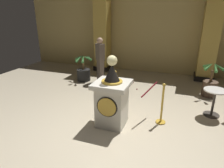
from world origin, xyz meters
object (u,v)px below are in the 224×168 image
(stanchion_near, at_px, (162,109))
(bystander_guest, at_px, (100,59))
(potted_palm_right, at_px, (210,85))
(potted_palm_left, at_px, (84,72))
(pedestal_clock, at_px, (112,99))
(cafe_table, at_px, (214,99))
(stanchion_far, at_px, (115,94))

(stanchion_near, xyz_separation_m, bystander_guest, (-2.61, 2.33, 0.55))
(stanchion_near, bearing_deg, bystander_guest, 138.16)
(potted_palm_right, bearing_deg, potted_palm_left, 179.97)
(pedestal_clock, height_order, cafe_table, pedestal_clock)
(stanchion_near, xyz_separation_m, cafe_table, (1.22, 0.83, 0.10))
(potted_palm_left, distance_m, potted_palm_right, 4.56)
(pedestal_clock, xyz_separation_m, potted_palm_right, (2.37, 2.70, -0.30))
(stanchion_far, bearing_deg, stanchion_near, -20.15)
(stanchion_near, bearing_deg, cafe_table, 34.29)
(stanchion_far, distance_m, potted_palm_right, 3.14)
(stanchion_near, distance_m, potted_palm_right, 2.56)
(potted_palm_right, distance_m, cafe_table, 1.40)
(stanchion_near, relative_size, cafe_table, 1.42)
(pedestal_clock, distance_m, bystander_guest, 3.19)
(stanchion_near, bearing_deg, potted_palm_left, 145.91)
(potted_palm_left, bearing_deg, stanchion_near, -34.09)
(stanchion_near, xyz_separation_m, potted_palm_right, (1.26, 2.23, -0.00))
(pedestal_clock, relative_size, stanchion_far, 1.58)
(stanchion_far, relative_size, bystander_guest, 0.63)
(potted_palm_right, xyz_separation_m, cafe_table, (-0.05, -1.40, 0.11))
(pedestal_clock, distance_m, stanchion_far, 1.04)
(stanchion_far, relative_size, potted_palm_left, 1.00)
(stanchion_near, height_order, potted_palm_left, potted_palm_left)
(stanchion_far, height_order, cafe_table, stanchion_far)
(bystander_guest, bearing_deg, stanchion_far, -55.94)
(stanchion_far, relative_size, cafe_table, 1.47)
(pedestal_clock, distance_m, potted_palm_right, 3.60)
(stanchion_near, height_order, cafe_table, stanchion_near)
(potted_palm_right, height_order, cafe_table, potted_palm_right)
(potted_palm_left, height_order, cafe_table, potted_palm_left)
(stanchion_far, bearing_deg, potted_palm_left, 138.11)
(stanchion_near, relative_size, potted_palm_right, 0.89)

